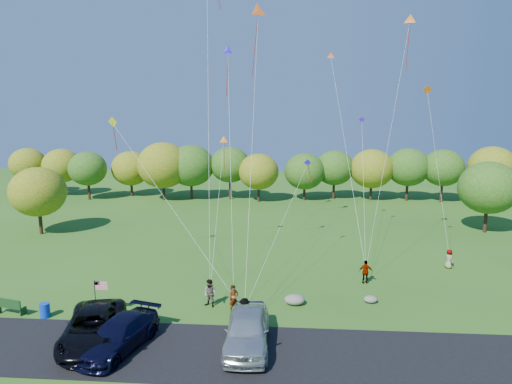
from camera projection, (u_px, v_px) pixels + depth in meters
ground at (230, 319)px, 27.88m from camera, size 140.00×140.00×0.00m
asphalt_lane at (220, 352)px, 23.95m from camera, size 44.00×6.00×0.06m
treeline at (263, 168)px, 62.45m from camera, size 76.25×27.76×8.67m
minivan_dark at (93, 327)px, 24.79m from camera, size 4.28×6.83×1.76m
minivan_navy at (119, 335)px, 24.07m from camera, size 3.65×5.94×1.61m
minivan_silver at (247, 330)px, 24.28m from camera, size 2.48×5.85×1.97m
flyer_a at (234, 299)px, 28.67m from camera, size 0.77×0.73×1.78m
flyer_b at (210, 293)px, 29.43m from camera, size 1.11×1.02×1.84m
flyer_c at (244, 312)px, 26.88m from camera, size 1.25×1.02×1.69m
flyer_d at (366, 272)px, 33.47m from camera, size 1.05×0.47×1.76m
flyer_e at (449, 259)px, 36.69m from camera, size 0.81×0.92×1.58m
park_bench at (9, 306)px, 28.28m from camera, size 1.96×0.77×1.10m
trash_barrel at (45, 310)px, 28.00m from camera, size 0.60×0.60×0.91m
flag_assembly at (99, 290)px, 27.99m from camera, size 0.85×0.55×2.29m
boulder_near at (294, 300)px, 29.88m from camera, size 1.33×1.04×0.67m
boulder_far at (371, 299)px, 30.18m from camera, size 0.89×0.74×0.46m
kites_aloft at (275, 37)px, 37.75m from camera, size 24.92×10.62×18.43m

